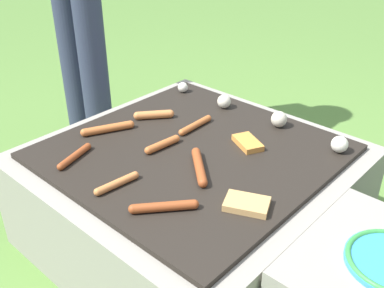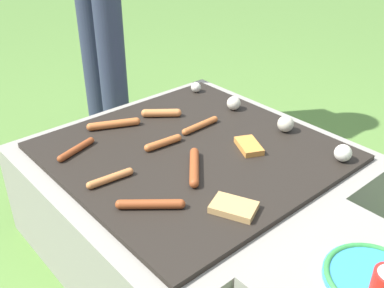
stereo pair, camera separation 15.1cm
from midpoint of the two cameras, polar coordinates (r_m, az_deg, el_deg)
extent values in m
plane|color=#567F38|center=(1.74, -2.53, -11.65)|extent=(14.00, 14.00, 0.00)
cube|color=gray|center=(1.63, -2.67, -6.83)|extent=(0.98, 0.98, 0.36)
cube|color=black|center=(1.52, -2.83, -1.03)|extent=(0.86, 0.86, 0.02)
cylinder|color=#2D334C|center=(2.27, -16.69, 10.26)|extent=(0.13, 0.13, 0.88)
cylinder|color=#2D334C|center=(2.15, -14.41, 9.45)|extent=(0.13, 0.13, 0.88)
cylinder|color=#C6753D|center=(1.73, -7.36, 3.65)|extent=(0.10, 0.12, 0.03)
sphere|color=#C6753D|center=(1.73, -5.30, 3.80)|extent=(0.03, 0.03, 0.03)
sphere|color=#C6753D|center=(1.73, -9.43, 3.50)|extent=(0.03, 0.03, 0.03)
cylinder|color=#C6753D|center=(1.36, -12.69, -5.00)|extent=(0.04, 0.13, 0.02)
sphere|color=#C6753D|center=(1.38, -10.36, -4.01)|extent=(0.02, 0.02, 0.02)
sphere|color=#C6753D|center=(1.33, -15.11, -6.02)|extent=(0.02, 0.02, 0.02)
cylinder|color=#B7602D|center=(1.65, -2.18, 2.35)|extent=(0.03, 0.15, 0.02)
sphere|color=#B7602D|center=(1.60, -4.01, 1.40)|extent=(0.02, 0.02, 0.02)
sphere|color=#B7602D|center=(1.70, -0.46, 3.24)|extent=(0.02, 0.02, 0.02)
cylinder|color=#93421E|center=(1.24, -7.11, -8.02)|extent=(0.13, 0.14, 0.03)
sphere|color=#93421E|center=(1.24, -3.23, -7.76)|extent=(0.03, 0.03, 0.03)
sphere|color=#93421E|center=(1.25, -10.99, -8.23)|extent=(0.03, 0.03, 0.03)
cylinder|color=#B7602D|center=(1.66, -13.23, 1.87)|extent=(0.10, 0.17, 0.03)
sphere|color=#B7602D|center=(1.65, -16.09, 1.33)|extent=(0.03, 0.03, 0.03)
sphere|color=#B7602D|center=(1.67, -10.39, 2.41)|extent=(0.03, 0.03, 0.03)
cylinder|color=#B7602D|center=(1.53, -6.61, -0.14)|extent=(0.04, 0.12, 0.03)
sphere|color=#B7602D|center=(1.56, -4.83, 0.60)|extent=(0.03, 0.03, 0.03)
sphere|color=#B7602D|center=(1.50, -8.46, -0.91)|extent=(0.03, 0.03, 0.03)
cylinder|color=#93421E|center=(1.40, -2.17, -2.98)|extent=(0.15, 0.14, 0.03)
sphere|color=#93421E|center=(1.47, -2.43, -1.10)|extent=(0.03, 0.03, 0.03)
sphere|color=#93421E|center=(1.32, -1.89, -5.06)|extent=(0.03, 0.03, 0.03)
cylinder|color=#93421E|center=(1.52, -17.45, -1.57)|extent=(0.06, 0.14, 0.02)
sphere|color=#93421E|center=(1.57, -15.80, -0.36)|extent=(0.02, 0.02, 0.02)
sphere|color=#93421E|center=(1.48, -19.21, -2.85)|extent=(0.02, 0.02, 0.02)
cube|color=#D18438|center=(1.54, 4.31, 0.08)|extent=(0.13, 0.11, 0.02)
cube|color=tan|center=(1.25, 3.53, -7.72)|extent=(0.14, 0.13, 0.02)
sphere|color=silver|center=(1.95, -3.41, 7.15)|extent=(0.04, 0.04, 0.04)
sphere|color=beige|center=(1.80, 1.70, 5.37)|extent=(0.05, 0.05, 0.05)
sphere|color=beige|center=(1.67, 8.48, 3.08)|extent=(0.06, 0.06, 0.06)
sphere|color=silver|center=(1.54, 15.62, -0.12)|extent=(0.06, 0.06, 0.06)
camera|label=1|loc=(0.08, -92.86, -1.63)|focal=42.00mm
camera|label=2|loc=(0.08, 87.14, 1.63)|focal=42.00mm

